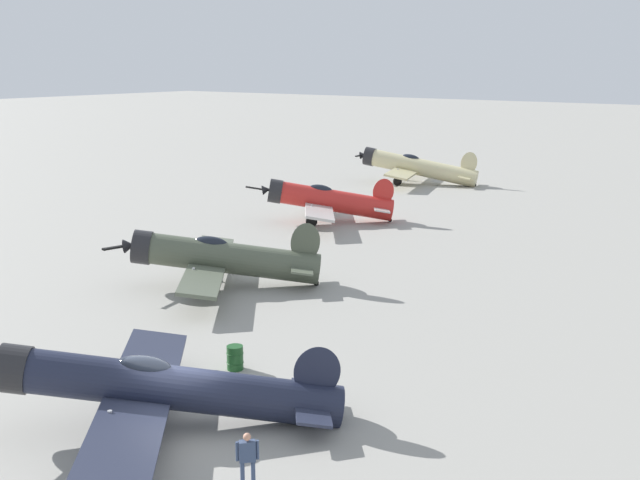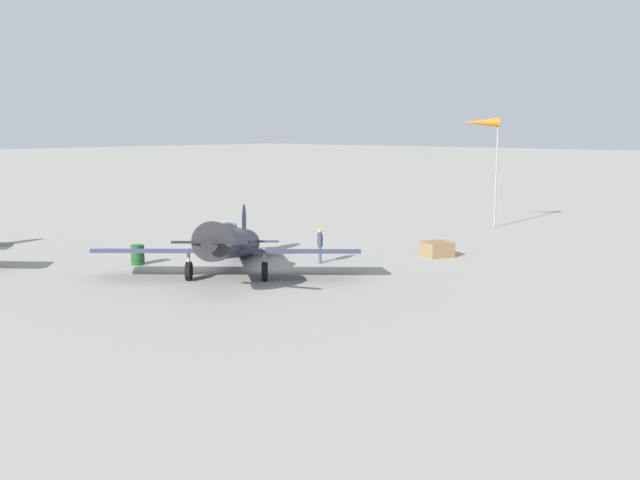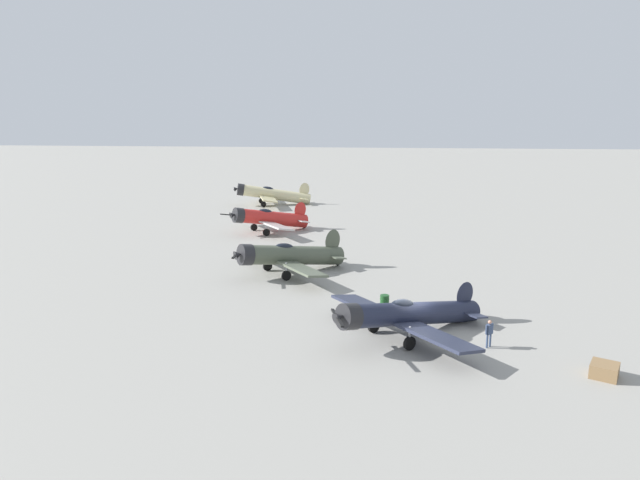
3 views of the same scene
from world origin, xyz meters
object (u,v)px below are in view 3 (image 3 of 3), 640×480
Objects in this scene: equipment_crate at (604,370)px; fuel_drum at (385,302)px; airplane_mid_apron at (289,256)px; airplane_foreground at (408,314)px; airplane_outer_stand at (271,194)px; airplane_far_line at (268,218)px; ground_crew_mechanic at (489,331)px.

fuel_drum reaches higher than equipment_crate.
airplane_mid_apron is at bearing -131.98° from equipment_crate.
airplane_foreground is 10.72m from equipment_crate.
airplane_mid_apron reaches higher than fuel_drum.
airplane_foreground is at bearing 92.79° from airplane_outer_stand.
airplane_mid_apron reaches higher than airplane_far_line.
airplane_mid_apron is 0.91× the size of airplane_outer_stand.
airplane_mid_apron is 37.31m from airplane_outer_stand.
airplane_foreground is 5.24m from fuel_drum.
fuel_drum is (7.86, 8.00, -1.09)m from airplane_mid_apron.
equipment_crate is at bearing 13.10° from ground_crew_mechanic.
airplane_foreground is 0.99× the size of airplane_mid_apron.
airplane_mid_apron is (-12.82, -9.40, 0.18)m from airplane_foreground.
airplane_far_line is at bearing -104.15° from airplane_foreground.
ground_crew_mechanic is at bearing 84.87° from airplane_far_line.
airplane_foreground reaches higher than fuel_drum.
equipment_crate is (33.83, 24.26, -1.26)m from airplane_far_line.
airplane_far_line is 0.90× the size of airplane_outer_stand.
airplane_outer_stand is 60.30m from equipment_crate.
ground_crew_mechanic is (1.18, 4.54, -0.39)m from airplane_foreground.
airplane_far_line is 5.76× the size of equipment_crate.
fuel_drum is at bearing -114.72° from airplane_foreground.
ground_crew_mechanic is (14.00, 13.94, -0.56)m from airplane_mid_apron.
airplane_far_line is 41.65m from equipment_crate.
fuel_drum is (24.48, 13.14, -1.16)m from airplane_far_line.
airplane_outer_stand is (-36.28, -8.70, 0.05)m from airplane_mid_apron.
airplane_outer_stand is at bearing -110.20° from airplane_foreground.
airplane_far_line is at bearing 82.82° from airplane_outer_stand.
airplane_outer_stand is 6.88× the size of ground_crew_mechanic.
ground_crew_mechanic reaches higher than fuel_drum.
airplane_foreground is 15.90m from airplane_mid_apron.
airplane_mid_apron is at bearing -94.19° from airplane_foreground.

